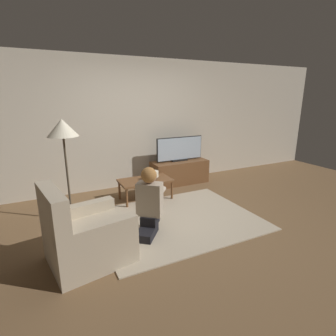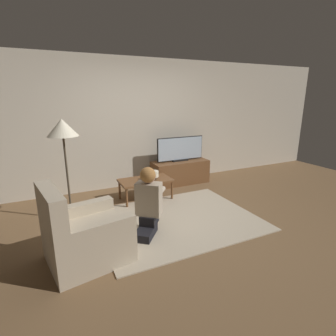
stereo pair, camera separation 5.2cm
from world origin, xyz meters
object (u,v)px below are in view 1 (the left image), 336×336
object	(u,v)px
table_lamp	(154,175)
coffee_table	(145,182)
armchair	(86,238)
person_kneeling	(149,199)
tv	(180,149)
floor_lamp	(63,133)

from	to	relation	value
table_lamp	coffee_table	bearing A→B (deg)	145.33
armchair	table_lamp	world-z (taller)	armchair
coffee_table	person_kneeling	xyz separation A→B (m)	(-0.40, -1.17, 0.15)
armchair	table_lamp	distance (m)	1.99
tv	armchair	distance (m)	3.11
tv	person_kneeling	world-z (taller)	tv
coffee_table	tv	bearing A→B (deg)	28.82
person_kneeling	table_lamp	distance (m)	1.20
person_kneeling	floor_lamp	bearing A→B (deg)	-4.34
person_kneeling	table_lamp	size ratio (longest dim) A/B	5.20
coffee_table	armchair	world-z (taller)	armchair
table_lamp	tv	bearing A→B (deg)	36.21
coffee_table	table_lamp	xyz separation A→B (m)	(0.13, -0.09, 0.14)
tv	coffee_table	bearing A→B (deg)	-151.18
tv	table_lamp	size ratio (longest dim) A/B	5.94
person_kneeling	table_lamp	xyz separation A→B (m)	(0.53, 1.08, -0.01)
person_kneeling	table_lamp	world-z (taller)	person_kneeling
armchair	table_lamp	xyz separation A→B (m)	(1.43, 1.38, 0.18)
coffee_table	person_kneeling	world-z (taller)	person_kneeling
tv	table_lamp	world-z (taller)	tv
tv	coffee_table	size ratio (longest dim) A/B	1.13
floor_lamp	table_lamp	xyz separation A→B (m)	(1.47, 0.18, -0.86)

